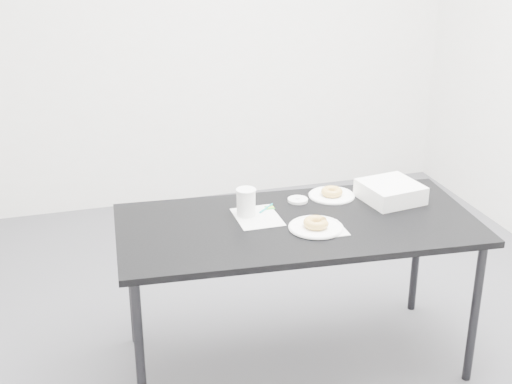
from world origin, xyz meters
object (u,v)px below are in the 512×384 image
object	(u,v)px
plate_near	(316,227)
donut_near	(316,223)
table	(297,233)
bakery_box	(390,192)
coffee_cup	(246,202)
pen	(266,208)
scorecard	(257,217)
donut_far	(332,192)
plate_far	(332,196)

from	to	relation	value
plate_near	donut_near	xyz separation A→B (m)	(0.00, 0.00, 0.02)
table	bakery_box	world-z (taller)	bakery_box
bakery_box	donut_near	bearing A→B (deg)	-164.50
plate_near	table	bearing A→B (deg)	120.15
plate_near	coffee_cup	size ratio (longest dim) A/B	1.87
pen	bakery_box	bearing A→B (deg)	-48.77
scorecard	bakery_box	xyz separation A→B (m)	(0.68, 0.01, 0.04)
table	plate_near	bearing A→B (deg)	-55.46
donut_far	coffee_cup	world-z (taller)	coffee_cup
table	donut_far	size ratio (longest dim) A/B	15.79
pen	coffee_cup	distance (m)	0.13
pen	donut_far	size ratio (longest dim) A/B	1.10
donut_near	table	bearing A→B (deg)	120.15
plate_far	coffee_cup	distance (m)	0.49
donut_far	bakery_box	world-z (taller)	bakery_box
donut_near	plate_far	xyz separation A→B (m)	(0.21, 0.33, -0.03)
scorecard	coffee_cup	world-z (taller)	coffee_cup
table	coffee_cup	xyz separation A→B (m)	(-0.21, 0.14, 0.12)
donut_far	plate_far	bearing A→B (deg)	-90.00
pen	plate_near	xyz separation A→B (m)	(0.15, -0.27, 0.00)
scorecard	donut_far	bearing A→B (deg)	18.01
plate_near	bakery_box	world-z (taller)	bakery_box
table	coffee_cup	distance (m)	0.28
scorecard	pen	distance (m)	0.10
pen	coffee_cup	size ratio (longest dim) A/B	0.89
table	plate_near	size ratio (longest dim) A/B	6.91
table	plate_near	xyz separation A→B (m)	(0.05, -0.09, 0.06)
scorecard	plate_far	bearing A→B (deg)	18.01
pen	donut_near	size ratio (longest dim) A/B	1.02
scorecard	donut_near	bearing A→B (deg)	-41.89
scorecard	pen	xyz separation A→B (m)	(0.07, 0.08, 0.00)
table	donut_near	size ratio (longest dim) A/B	14.72
plate_near	coffee_cup	xyz separation A→B (m)	(-0.26, 0.23, 0.06)
pen	donut_far	world-z (taller)	donut_far
pen	donut_far	xyz separation A→B (m)	(0.36, 0.06, 0.02)
pen	donut_far	bearing A→B (deg)	-32.96
table	pen	xyz separation A→B (m)	(-0.10, 0.18, 0.06)
scorecard	bakery_box	world-z (taller)	bakery_box
table	donut_far	bearing A→B (deg)	46.80
donut_near	coffee_cup	distance (m)	0.35
pen	plate_near	size ratio (longest dim) A/B	0.48
scorecard	plate_far	world-z (taller)	plate_far
scorecard	pen	bearing A→B (deg)	48.60
table	scorecard	xyz separation A→B (m)	(-0.16, 0.10, 0.06)
coffee_cup	donut_near	bearing A→B (deg)	-41.50
plate_far	bakery_box	distance (m)	0.29
donut_near	plate_near	bearing A→B (deg)	0.00
scorecard	table	bearing A→B (deg)	-31.98
plate_far	table	bearing A→B (deg)	-137.58
pen	donut_near	world-z (taller)	donut_near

